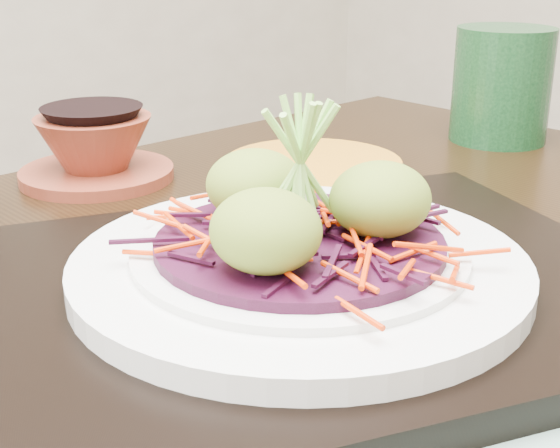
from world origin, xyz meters
TOP-DOWN VIEW (x-y plane):
  - dining_table at (0.07, -0.04)m, footprint 1.17×0.84m
  - placemat at (0.04, -0.10)m, footprint 0.61×0.53m
  - serving_tray at (0.04, -0.10)m, footprint 0.52×0.45m
  - white_plate at (0.04, -0.10)m, footprint 0.29×0.29m
  - cabbage_bed at (0.04, -0.10)m, footprint 0.18×0.18m
  - carrot_julienne at (0.04, -0.10)m, footprint 0.22×0.22m
  - guacamole_scoops at (0.04, -0.10)m, footprint 0.16×0.14m
  - scallion_garnish at (0.04, -0.10)m, footprint 0.07×0.07m
  - terracotta_bowl_set at (0.06, 0.25)m, footprint 0.18×0.18m
  - yellow_plate at (0.25, 0.14)m, footprint 0.25×0.25m
  - green_jar at (0.51, 0.11)m, footprint 0.12×0.12m

SIDE VIEW (x-z plane):
  - dining_table at x=0.07m, z-range 0.25..0.94m
  - placemat at x=0.04m, z-range 0.69..0.69m
  - yellow_plate at x=0.25m, z-range 0.69..0.70m
  - serving_tray at x=0.04m, z-range 0.69..0.71m
  - terracotta_bowl_set at x=0.06m, z-range 0.69..0.75m
  - white_plate at x=0.04m, z-range 0.71..0.73m
  - cabbage_bed at x=0.04m, z-range 0.73..0.74m
  - carrot_julienne at x=0.04m, z-range 0.74..0.75m
  - green_jar at x=0.51m, z-range 0.69..0.82m
  - guacamole_scoops at x=0.04m, z-range 0.74..0.79m
  - scallion_garnish at x=0.04m, z-range 0.74..0.84m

